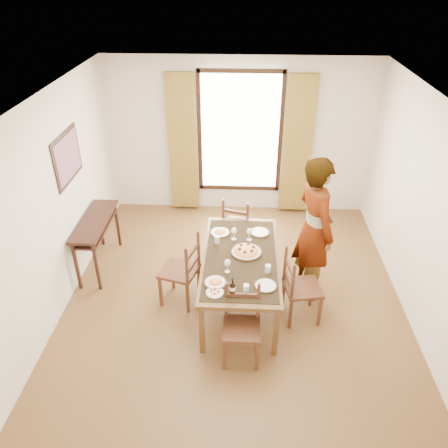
{
  "coord_description": "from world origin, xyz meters",
  "views": [
    {
      "loc": [
        0.08,
        -4.62,
        4.0
      ],
      "look_at": [
        -0.16,
        0.25,
        1.0
      ],
      "focal_mm": 35.0,
      "sensor_mm": 36.0,
      "label": 1
    }
  ],
  "objects_px": {
    "console_table": "(95,227)",
    "man": "(314,229)",
    "pasta_platter": "(246,250)",
    "dining_table": "(241,260)"
  },
  "relations": [
    {
      "from": "console_table",
      "to": "man",
      "type": "relative_size",
      "value": 0.6
    },
    {
      "from": "pasta_platter",
      "to": "man",
      "type": "bearing_deg",
      "value": 14.7
    },
    {
      "from": "dining_table",
      "to": "man",
      "type": "relative_size",
      "value": 0.95
    },
    {
      "from": "console_table",
      "to": "dining_table",
      "type": "distance_m",
      "value": 2.22
    },
    {
      "from": "console_table",
      "to": "pasta_platter",
      "type": "distance_m",
      "value": 2.27
    },
    {
      "from": "pasta_platter",
      "to": "console_table",
      "type": "bearing_deg",
      "value": 163.43
    },
    {
      "from": "man",
      "to": "pasta_platter",
      "type": "height_order",
      "value": "man"
    },
    {
      "from": "man",
      "to": "dining_table",
      "type": "bearing_deg",
      "value": 87.13
    },
    {
      "from": "console_table",
      "to": "man",
      "type": "xyz_separation_m",
      "value": [
        3.04,
        -0.42,
        0.31
      ]
    },
    {
      "from": "console_table",
      "to": "dining_table",
      "type": "xyz_separation_m",
      "value": [
        2.1,
        -0.72,
        0.01
      ]
    }
  ]
}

